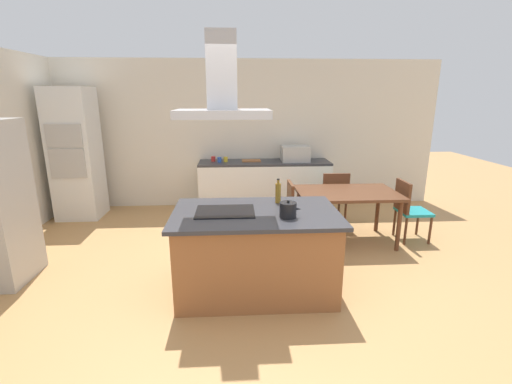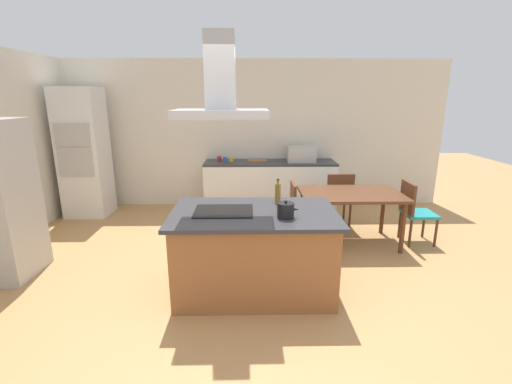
% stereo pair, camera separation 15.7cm
% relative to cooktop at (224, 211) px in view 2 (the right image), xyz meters
% --- Properties ---
extents(ground, '(16.00, 16.00, 0.00)m').
position_rel_cooktop_xyz_m(ground, '(0.32, 1.50, -0.91)').
color(ground, tan).
extents(wall_back, '(7.20, 0.10, 2.70)m').
position_rel_cooktop_xyz_m(wall_back, '(0.32, 3.25, 0.44)').
color(wall_back, beige).
rests_on(wall_back, ground).
extents(kitchen_island, '(1.72, 1.06, 0.90)m').
position_rel_cooktop_xyz_m(kitchen_island, '(0.32, 0.00, -0.45)').
color(kitchen_island, '#995B33').
rests_on(kitchen_island, ground).
extents(cooktop, '(0.60, 0.44, 0.01)m').
position_rel_cooktop_xyz_m(cooktop, '(0.00, 0.00, 0.00)').
color(cooktop, black).
rests_on(cooktop, kitchen_island).
extents(tea_kettle, '(0.22, 0.17, 0.18)m').
position_rel_cooktop_xyz_m(tea_kettle, '(0.62, -0.20, 0.07)').
color(tea_kettle, black).
rests_on(tea_kettle, kitchen_island).
extents(olive_oil_bottle, '(0.06, 0.06, 0.27)m').
position_rel_cooktop_xyz_m(olive_oil_bottle, '(0.58, 0.30, 0.11)').
color(olive_oil_bottle, olive).
rests_on(olive_oil_bottle, kitchen_island).
extents(back_counter, '(2.38, 0.62, 0.90)m').
position_rel_cooktop_xyz_m(back_counter, '(0.64, 2.88, -0.46)').
color(back_counter, silver).
rests_on(back_counter, ground).
extents(countertop_microwave, '(0.50, 0.38, 0.28)m').
position_rel_cooktop_xyz_m(countertop_microwave, '(1.20, 2.88, 0.13)').
color(countertop_microwave, '#B2AFAA').
rests_on(countertop_microwave, back_counter).
extents(coffee_mug_red, '(0.08, 0.08, 0.09)m').
position_rel_cooktop_xyz_m(coffee_mug_red, '(-0.29, 2.95, 0.04)').
color(coffee_mug_red, red).
rests_on(coffee_mug_red, back_counter).
extents(coffee_mug_blue, '(0.08, 0.08, 0.09)m').
position_rel_cooktop_xyz_m(coffee_mug_blue, '(-0.17, 2.86, 0.04)').
color(coffee_mug_blue, '#2D56B2').
rests_on(coffee_mug_blue, back_counter).
extents(coffee_mug_yellow, '(0.08, 0.08, 0.09)m').
position_rel_cooktop_xyz_m(coffee_mug_yellow, '(-0.06, 2.89, 0.04)').
color(coffee_mug_yellow, gold).
rests_on(coffee_mug_yellow, back_counter).
extents(cutting_board, '(0.34, 0.24, 0.02)m').
position_rel_cooktop_xyz_m(cutting_board, '(0.41, 2.93, 0.00)').
color(cutting_board, '#995B33').
rests_on(cutting_board, back_counter).
extents(wall_oven_stack, '(0.70, 0.66, 2.20)m').
position_rel_cooktop_xyz_m(wall_oven_stack, '(-2.58, 2.65, 0.20)').
color(wall_oven_stack, silver).
rests_on(wall_oven_stack, ground).
extents(dining_table, '(1.40, 0.90, 0.75)m').
position_rel_cooktop_xyz_m(dining_table, '(1.69, 1.27, -0.24)').
color(dining_table, '#59331E').
rests_on(dining_table, ground).
extents(chair_at_right_end, '(0.42, 0.42, 0.89)m').
position_rel_cooktop_xyz_m(chair_at_right_end, '(2.60, 1.27, -0.40)').
color(chair_at_right_end, teal).
rests_on(chair_at_right_end, ground).
extents(chair_at_left_end, '(0.42, 0.42, 0.89)m').
position_rel_cooktop_xyz_m(chair_at_left_end, '(0.77, 1.27, -0.40)').
color(chair_at_left_end, teal).
rests_on(chair_at_left_end, ground).
extents(chair_facing_back_wall, '(0.42, 0.42, 0.89)m').
position_rel_cooktop_xyz_m(chair_facing_back_wall, '(1.69, 1.93, -0.40)').
color(chair_facing_back_wall, teal).
rests_on(chair_facing_back_wall, ground).
extents(range_hood, '(0.90, 0.55, 0.78)m').
position_rel_cooktop_xyz_m(range_hood, '(0.00, 0.00, 1.20)').
color(range_hood, '#ADADB2').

